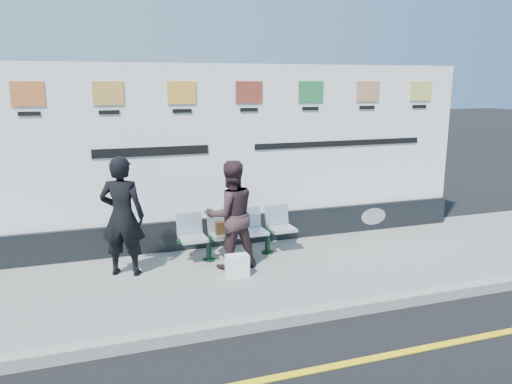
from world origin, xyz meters
TOP-DOWN VIEW (x-y plane):
  - ground at (0.00, 0.00)m, footprint 80.00×80.00m
  - pavement at (0.00, 2.50)m, footprint 14.00×3.00m
  - kerb at (0.00, 1.00)m, footprint 14.00×0.18m
  - yellow_line at (0.00, 0.00)m, footprint 14.00×0.10m
  - billboard at (0.50, 3.85)m, footprint 8.00×0.30m
  - bench at (0.12, 3.13)m, footprint 1.89×0.57m
  - woman_left at (-1.64, 2.95)m, footprint 0.74×0.62m
  - woman_right at (-0.12, 2.74)m, footprint 0.83×0.67m
  - handbag_brown at (-0.13, 3.12)m, footprint 0.25×0.11m
  - carrier_bag_white at (-0.14, 2.35)m, footprint 0.32×0.19m

SIDE VIEW (x-z plane):
  - ground at x=0.00m, z-range 0.00..0.00m
  - yellow_line at x=0.00m, z-range 0.00..0.01m
  - pavement at x=0.00m, z-range 0.00..0.12m
  - kerb at x=0.00m, z-range 0.00..0.14m
  - carrier_bag_white at x=-0.14m, z-range 0.12..0.44m
  - bench at x=0.12m, z-range 0.12..0.52m
  - handbag_brown at x=-0.13m, z-range 0.52..0.72m
  - woman_right at x=-0.12m, z-range 0.12..1.73m
  - woman_left at x=-1.64m, z-range 0.12..1.84m
  - billboard at x=0.50m, z-range -0.08..2.92m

